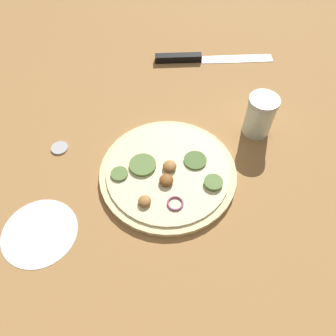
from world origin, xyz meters
The scene contains 6 objects.
ground_plane centered at (0.00, 0.00, 0.00)m, with size 3.00×3.00×0.00m, color #9E703F.
pizza centered at (0.00, 0.00, 0.01)m, with size 0.26×0.26×0.03m.
knife centered at (0.32, 0.16, 0.01)m, with size 0.21×0.25×0.02m.
spice_jar centered at (0.20, -0.08, 0.05)m, with size 0.06×0.06×0.09m.
loose_cap centered at (-0.08, 0.22, 0.00)m, with size 0.03×0.03×0.01m.
flour_patch centered at (-0.23, 0.11, 0.00)m, with size 0.13×0.13×0.00m.
Camera 1 is at (-0.29, -0.21, 0.52)m, focal length 35.00 mm.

